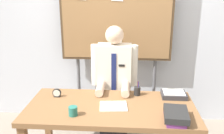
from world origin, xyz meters
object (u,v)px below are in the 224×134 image
Objects in this scene: person at (114,89)px; open_notebook at (113,106)px; desk_clock at (57,93)px; paper_tray at (174,94)px; pen_holder at (137,91)px; bulletin_board at (116,15)px; book_stack at (175,115)px; coffee_mug at (73,111)px; desk at (111,114)px.

open_notebook is (0.03, -0.60, 0.07)m from person.
desk_clock is 1.26m from paper_tray.
desk_clock is 0.87m from pen_holder.
bulletin_board reaches higher than person.
book_stack is 1.20× the size of paper_tray.
book_stack is 3.59× the size of coffee_mug.
book_stack is 0.62m from pen_holder.
desk_clock reaches higher than open_notebook.
paper_tray is (0.66, 0.26, 0.12)m from desk.
bulletin_board reaches higher than book_stack.
open_notebook is at bearing 28.94° from coffee_mug.
pen_holder is at bearing 121.39° from book_stack.
desk_clock reaches higher than coffee_mug.
person is at bearing 132.16° from pen_holder.
person reaches higher than paper_tray.
desk is 0.78× the size of bulletin_board.
book_stack is (0.59, -0.25, 0.14)m from desk.
person is 15.71× the size of desk_clock.
book_stack is at bearing -22.88° from desk.
person is 0.87m from coffee_mug.
desk is 0.72m from paper_tray.
person is 16.70× the size of coffee_mug.
coffee_mug is 0.54× the size of pen_holder.
paper_tray is at bearing 25.69° from coffee_mug.
bulletin_board is (-0.00, 0.97, 0.87)m from desk.
open_notebook is (0.03, -0.99, -0.78)m from bulletin_board.
book_stack is at bearing -97.64° from paper_tray.
desk is at bearing 143.85° from open_notebook.
desk is at bearing -133.98° from pen_holder.
bulletin_board is 8.30× the size of paper_tray.
pen_holder reaches higher than book_stack.
desk_clock is (-0.59, 0.17, 0.13)m from desk.
desk is at bearing 33.38° from coffee_mug.
bulletin_board is 1.23m from paper_tray.
book_stack is 1.26m from desk_clock.
coffee_mug is (0.26, -0.39, 0.00)m from desk_clock.
bulletin_board is at bearing 115.82° from book_stack.
open_notebook is (-0.56, 0.23, -0.04)m from book_stack.
book_stack is (0.59, -1.22, -0.73)m from bulletin_board.
desk is 0.42m from coffee_mug.
person is 0.94m from bulletin_board.
person is 5.44× the size of open_notebook.
desk is 5.38× the size of book_stack.
paper_tray is (0.66, -0.71, -0.76)m from bulletin_board.
person reaches higher than desk.
bulletin_board is 1.44m from coffee_mug.
bulletin_board reaches higher than paper_tray.
coffee_mug is 1.10m from paper_tray.
book_stack is 0.92m from coffee_mug.
bulletin_board reaches higher than coffee_mug.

